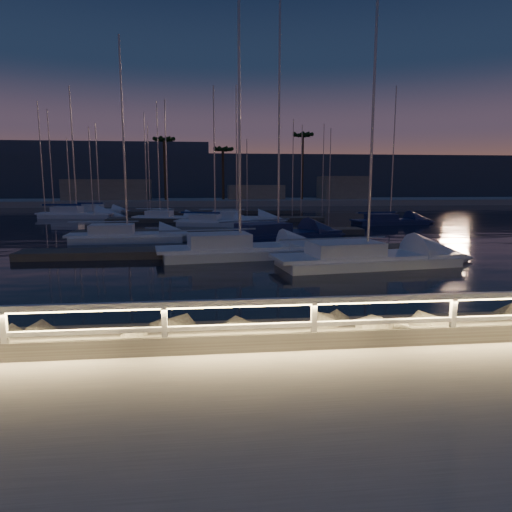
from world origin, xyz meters
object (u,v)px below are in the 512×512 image
Objects in this scene: sailboat_f at (124,235)px; sailboat_g at (213,222)px; sailboat_j at (166,217)px; sailboat_d at (363,257)px; guard_rail at (262,313)px; sailboat_m at (98,210)px; sailboat_c at (275,235)px; sailboat_l at (388,220)px; sailboat_k at (235,218)px; sailboat_b at (236,249)px; sailboat_n at (75,214)px.

sailboat_g is (6.13, 10.80, -0.04)m from sailboat_f.
sailboat_d is at bearing -52.47° from sailboat_j.
guard_rail is 39.20m from sailboat_j.
sailboat_j is 17.06m from sailboat_m.
sailboat_m is (-8.47, 30.27, -0.02)m from sailboat_f.
sailboat_l is (12.63, 11.40, -0.07)m from sailboat_c.
sailboat_k reaches higher than guard_rail.
sailboat_d is 1.24× the size of sailboat_g.
sailboat_d reaches higher than sailboat_g.
sailboat_b is 1.19× the size of sailboat_g.
sailboat_b is at bearing -49.56° from sailboat_f.
sailboat_g reaches higher than sailboat_j.
sailboat_d is 29.22m from sailboat_j.
sailboat_g is at bearing 84.62° from sailboat_b.
sailboat_b is 1.17× the size of sailboat_l.
guard_rail is at bearing -76.95° from sailboat_f.
sailboat_n is at bearing 106.20° from sailboat_c.
sailboat_c reaches higher than sailboat_n.
sailboat_k is (1.37, 22.05, -0.05)m from sailboat_b.
sailboat_l is at bearing 16.61° from sailboat_g.
sailboat_b is 6.65m from sailboat_d.
sailboat_g is (-6.74, 21.31, -0.04)m from sailboat_d.
sailboat_d is (5.85, -3.16, -0.03)m from sailboat_b.
sailboat_c is at bearing 98.55° from sailboat_d.
sailboat_j is 12.12m from sailboat_n.
sailboat_j is at bearing -23.27° from sailboat_n.
sailboat_j is 7.17m from sailboat_k.
sailboat_n is (-15.35, 11.39, 0.06)m from sailboat_g.
guard_rail is 13.56m from sailboat_d.
sailboat_f is at bearing -80.49° from sailboat_j.
sailboat_b is 1.23× the size of sailboat_j.
sailboat_f is at bearing -163.90° from sailboat_l.
sailboat_f reaches higher than guard_rail.
sailboat_j is at bearing 155.90° from sailboat_l.
sailboat_n is at bearing 165.76° from sailboat_j.
sailboat_n is at bearing 110.63° from sailboat_b.
sailboat_n reaches higher than sailboat_l.
sailboat_m is at bearing 110.02° from sailboat_d.
sailboat_l reaches higher than sailboat_j.
sailboat_g is at bearing 170.19° from sailboat_l.
sailboat_d is 1.16× the size of sailboat_f.
sailboat_m is at bearing 90.06° from sailboat_n.
sailboat_f is 1.00× the size of sailboat_k.
guard_rail is at bearing -86.35° from sailboat_k.
sailboat_f is (-7.02, 7.35, -0.03)m from sailboat_b.
sailboat_m is (-21.34, 40.78, -0.02)m from sailboat_d.
sailboat_l is at bearing 21.45° from sailboat_f.
sailboat_k is (2.25, 3.89, 0.02)m from sailboat_g.
sailboat_n is at bearing -88.42° from sailboat_m.
sailboat_j is (-8.69, 17.33, -0.05)m from sailboat_c.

